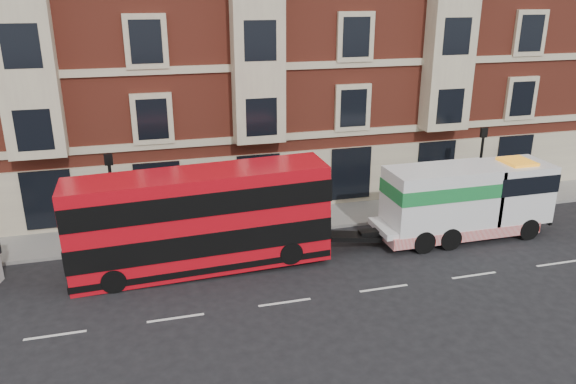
# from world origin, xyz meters

# --- Properties ---
(ground) EXTENTS (120.00, 120.00, 0.00)m
(ground) POSITION_xyz_m (0.00, 0.00, 0.00)
(ground) COLOR black
(ground) RESTS_ON ground
(sidewalk) EXTENTS (90.00, 3.00, 0.15)m
(sidewalk) POSITION_xyz_m (0.00, 7.50, 0.07)
(sidewalk) COLOR slate
(sidewalk) RESTS_ON ground
(victorian_terrace) EXTENTS (45.00, 12.00, 20.40)m
(victorian_terrace) POSITION_xyz_m (0.50, 15.00, 10.07)
(victorian_terrace) COLOR maroon
(victorian_terrace) RESTS_ON ground
(lamp_post_west) EXTENTS (0.35, 0.15, 4.35)m
(lamp_post_west) POSITION_xyz_m (-6.00, 6.20, 2.68)
(lamp_post_west) COLOR black
(lamp_post_west) RESTS_ON sidewalk
(lamp_post_east) EXTENTS (0.35, 0.15, 4.35)m
(lamp_post_east) POSITION_xyz_m (12.00, 6.20, 2.68)
(lamp_post_east) COLOR black
(lamp_post_east) RESTS_ON sidewalk
(double_decker_bus) EXTENTS (10.42, 2.39, 4.22)m
(double_decker_bus) POSITION_xyz_m (-2.58, 3.55, 2.23)
(double_decker_bus) COLOR red
(double_decker_bus) RESTS_ON ground
(tow_truck) EXTENTS (8.34, 2.47, 3.48)m
(tow_truck) POSITION_xyz_m (9.47, 3.55, 1.84)
(tow_truck) COLOR white
(tow_truck) RESTS_ON ground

